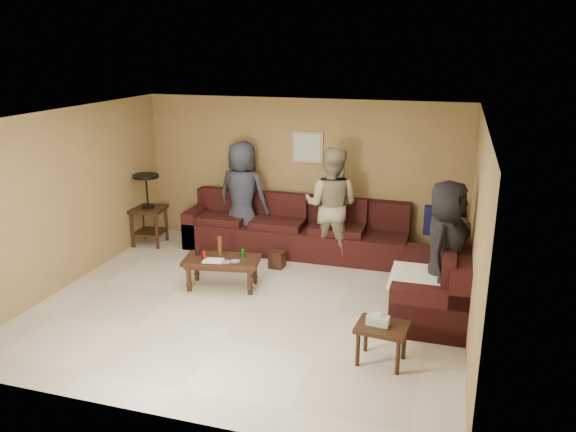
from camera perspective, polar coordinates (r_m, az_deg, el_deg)
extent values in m
plane|color=beige|center=(7.65, -3.67, -8.83)|extent=(5.50, 5.50, 0.00)
cube|color=silver|center=(6.94, -4.06, 9.70)|extent=(5.50, 5.00, 0.10)
cube|color=olive|center=(9.50, 1.42, 4.36)|extent=(5.50, 0.10, 2.50)
cube|color=olive|center=(5.08, -13.83, -7.67)|extent=(5.50, 0.10, 2.50)
cube|color=olive|center=(8.53, -21.46, 1.70)|extent=(0.10, 5.00, 2.50)
cube|color=olive|center=(6.77, 18.52, -1.77)|extent=(0.10, 5.00, 2.50)
cube|color=#331111|center=(9.36, 0.65, -2.35)|extent=(3.70, 0.90, 0.45)
cube|color=#331111|center=(9.53, 1.21, 0.83)|extent=(3.70, 0.24, 0.45)
cube|color=#331111|center=(9.93, -8.99, -0.88)|extent=(0.24, 0.90, 0.63)
cube|color=#331111|center=(7.69, 14.35, -7.34)|extent=(0.90, 2.00, 0.45)
cube|color=#331111|center=(7.52, 17.11, -4.43)|extent=(0.24, 2.00, 0.45)
cube|color=#331111|center=(6.86, 14.02, -9.60)|extent=(0.90, 0.24, 0.63)
cube|color=#13133D|center=(8.87, 15.08, -0.49)|extent=(0.45, 0.14, 0.45)
cube|color=white|center=(7.14, 14.37, -6.19)|extent=(1.00, 0.85, 0.04)
cube|color=black|center=(8.00, -6.74, -4.46)|extent=(1.14, 0.70, 0.06)
cube|color=black|center=(8.02, -6.72, -4.84)|extent=(1.05, 0.61, 0.05)
cylinder|color=black|center=(8.03, -10.04, -6.26)|extent=(0.07, 0.07, 0.39)
cylinder|color=black|center=(7.83, -3.90, -6.65)|extent=(0.07, 0.07, 0.39)
cylinder|color=black|center=(8.37, -9.28, -5.23)|extent=(0.07, 0.07, 0.39)
cylinder|color=black|center=(8.17, -3.39, -5.57)|extent=(0.07, 0.07, 0.39)
cylinder|color=#A41220|center=(7.99, -8.53, -3.90)|extent=(0.07, 0.07, 0.12)
cylinder|color=#16801C|center=(8.00, -4.58, -3.72)|extent=(0.07, 0.07, 0.12)
cylinder|color=#3F240E|center=(8.06, -6.92, -3.03)|extent=(0.07, 0.07, 0.28)
cylinder|color=black|center=(8.13, -9.15, -3.57)|extent=(0.08, 0.08, 0.11)
cube|color=silver|center=(7.91, -7.62, -4.52)|extent=(0.31, 0.26, 0.00)
cylinder|color=#DF4E85|center=(7.84, -6.30, -4.66)|extent=(0.14, 0.14, 0.01)
cylinder|color=#DF4E85|center=(7.86, -5.40, -4.58)|extent=(0.14, 0.14, 0.01)
cube|color=black|center=(9.91, -14.00, 0.69)|extent=(0.61, 0.61, 0.05)
cube|color=black|center=(10.03, -13.83, -1.57)|extent=(0.53, 0.53, 0.03)
cylinder|color=black|center=(9.90, -15.51, -1.35)|extent=(0.05, 0.05, 0.63)
cylinder|color=black|center=(9.73, -13.19, -1.50)|extent=(0.05, 0.05, 0.63)
cylinder|color=black|center=(10.28, -14.52, -0.61)|extent=(0.05, 0.05, 0.63)
cylinder|color=black|center=(10.11, -12.27, -0.73)|extent=(0.05, 0.05, 0.63)
cylinder|color=black|center=(9.90, -14.02, 0.92)|extent=(0.20, 0.20, 0.03)
cylinder|color=black|center=(9.83, -14.13, 2.48)|extent=(0.03, 0.03, 0.52)
cylinder|color=black|center=(9.77, -14.24, 3.95)|extent=(0.43, 0.43, 0.05)
cube|color=black|center=(6.22, 9.54, -11.09)|extent=(0.58, 0.49, 0.05)
cylinder|color=black|center=(6.22, 7.10, -13.18)|extent=(0.05, 0.05, 0.42)
cylinder|color=black|center=(6.15, 11.10, -13.81)|extent=(0.05, 0.05, 0.42)
cylinder|color=black|center=(6.51, 7.90, -11.79)|extent=(0.05, 0.05, 0.42)
cylinder|color=black|center=(6.43, 11.71, -12.36)|extent=(0.05, 0.05, 0.42)
cube|color=silver|center=(6.19, 9.12, -10.43)|extent=(0.25, 0.14, 0.10)
cube|color=silver|center=(6.16, 9.15, -9.85)|extent=(0.06, 0.04, 0.05)
cube|color=black|center=(8.75, -1.11, -4.43)|extent=(0.24, 0.24, 0.26)
cube|color=tan|center=(9.36, 2.01, 6.98)|extent=(0.52, 0.03, 0.52)
cube|color=silver|center=(9.35, 1.98, 6.97)|extent=(0.44, 0.01, 0.44)
imported|color=#292C3A|center=(9.45, -4.63, 2.13)|extent=(0.95, 0.67, 1.82)
imported|color=gray|center=(8.82, 4.41, 1.09)|extent=(0.94, 0.75, 1.83)
imported|color=black|center=(7.26, 15.67, -3.31)|extent=(0.78, 0.99, 1.77)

